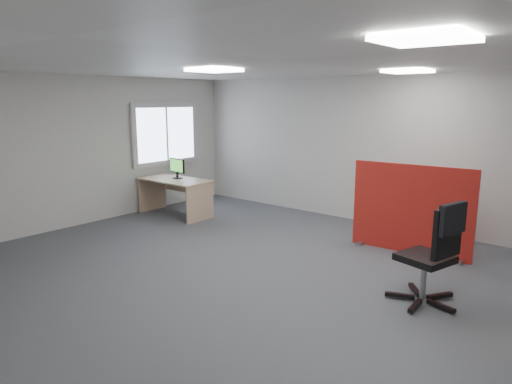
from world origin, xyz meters
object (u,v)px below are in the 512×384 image
Objects in this scene: red_divider at (411,210)px; second_desk at (176,188)px; monitor_second at (177,167)px; office_chair at (436,248)px.

second_desk is at bearing -175.00° from red_divider.
red_divider is 4.07× the size of monitor_second.
monitor_second is at bearing 110.17° from second_desk.
red_divider is at bearing 134.27° from office_chair.
monitor_second is at bearing -175.70° from red_divider.
monitor_second is (-4.47, -0.65, 0.29)m from red_divider.
second_desk is at bearing -174.48° from office_chair.
office_chair reaches higher than monitor_second.
office_chair is (0.90, -1.62, 0.02)m from red_divider.
red_divider is at bearing 12.71° from monitor_second.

